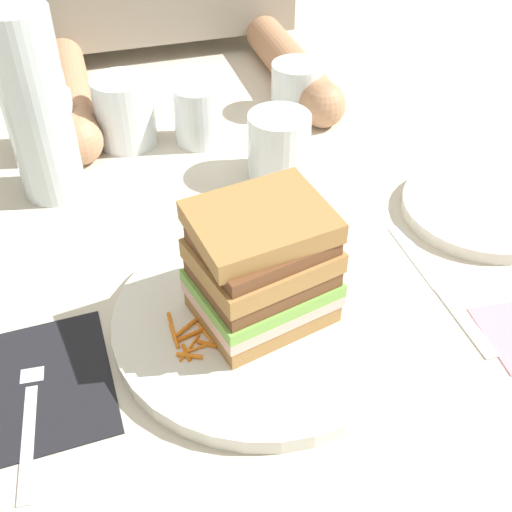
{
  "coord_description": "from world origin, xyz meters",
  "views": [
    {
      "loc": [
        -0.12,
        -0.39,
        0.44
      ],
      "look_at": [
        0.0,
        0.03,
        0.06
      ],
      "focal_mm": 43.96,
      "sensor_mm": 36.0,
      "label": 1
    }
  ],
  "objects_px": {
    "knife": "(441,289)",
    "water_bottle": "(33,95)",
    "sandwich": "(265,264)",
    "fork": "(29,405)",
    "juice_glass": "(279,148)",
    "empty_tumbler_1": "(125,112)",
    "main_plate": "(265,314)",
    "napkin_dark": "(32,386)",
    "empty_tumbler_0": "(198,115)",
    "empty_tumbler_3": "(46,124)",
    "side_plate": "(483,208)",
    "empty_tumbler_2": "(297,88)"
  },
  "relations": [
    {
      "from": "knife",
      "to": "water_bottle",
      "type": "xyz_separation_m",
      "value": [
        -0.36,
        0.29,
        0.12
      ]
    },
    {
      "from": "sandwich",
      "to": "fork",
      "type": "bearing_deg",
      "value": -169.77
    },
    {
      "from": "sandwich",
      "to": "juice_glass",
      "type": "distance_m",
      "value": 0.26
    },
    {
      "from": "sandwich",
      "to": "empty_tumbler_1",
      "type": "relative_size",
      "value": 1.5
    },
    {
      "from": "main_plate",
      "to": "napkin_dark",
      "type": "height_order",
      "value": "main_plate"
    },
    {
      "from": "empty_tumbler_1",
      "to": "napkin_dark",
      "type": "bearing_deg",
      "value": -109.77
    },
    {
      "from": "sandwich",
      "to": "juice_glass",
      "type": "relative_size",
      "value": 1.69
    },
    {
      "from": "napkin_dark",
      "to": "empty_tumbler_0",
      "type": "bearing_deg",
      "value": 57.45
    },
    {
      "from": "main_plate",
      "to": "knife",
      "type": "distance_m",
      "value": 0.18
    },
    {
      "from": "empty_tumbler_3",
      "to": "side_plate",
      "type": "relative_size",
      "value": 0.44
    },
    {
      "from": "water_bottle",
      "to": "empty_tumbler_0",
      "type": "xyz_separation_m",
      "value": [
        0.19,
        0.06,
        -0.09
      ]
    },
    {
      "from": "main_plate",
      "to": "empty_tumbler_0",
      "type": "height_order",
      "value": "empty_tumbler_0"
    },
    {
      "from": "sandwich",
      "to": "fork",
      "type": "relative_size",
      "value": 0.82
    },
    {
      "from": "napkin_dark",
      "to": "water_bottle",
      "type": "bearing_deg",
      "value": 82.68
    },
    {
      "from": "sandwich",
      "to": "empty_tumbler_0",
      "type": "distance_m",
      "value": 0.35
    },
    {
      "from": "empty_tumbler_0",
      "to": "empty_tumbler_1",
      "type": "height_order",
      "value": "empty_tumbler_1"
    },
    {
      "from": "empty_tumbler_0",
      "to": "side_plate",
      "type": "relative_size",
      "value": 0.43
    },
    {
      "from": "juice_glass",
      "to": "side_plate",
      "type": "xyz_separation_m",
      "value": [
        0.2,
        -0.15,
        -0.03
      ]
    },
    {
      "from": "main_plate",
      "to": "water_bottle",
      "type": "xyz_separation_m",
      "value": [
        -0.18,
        0.28,
        0.12
      ]
    },
    {
      "from": "empty_tumbler_3",
      "to": "empty_tumbler_0",
      "type": "bearing_deg",
      "value": -9.03
    },
    {
      "from": "sandwich",
      "to": "knife",
      "type": "height_order",
      "value": "sandwich"
    },
    {
      "from": "sandwich",
      "to": "water_bottle",
      "type": "relative_size",
      "value": 0.48
    },
    {
      "from": "fork",
      "to": "empty_tumbler_0",
      "type": "height_order",
      "value": "empty_tumbler_0"
    },
    {
      "from": "water_bottle",
      "to": "empty_tumbler_2",
      "type": "bearing_deg",
      "value": 17.6
    },
    {
      "from": "juice_glass",
      "to": "empty_tumbler_1",
      "type": "height_order",
      "value": "empty_tumbler_1"
    },
    {
      "from": "juice_glass",
      "to": "side_plate",
      "type": "height_order",
      "value": "juice_glass"
    },
    {
      "from": "main_plate",
      "to": "empty_tumbler_0",
      "type": "relative_size",
      "value": 3.52
    },
    {
      "from": "knife",
      "to": "side_plate",
      "type": "relative_size",
      "value": 1.08
    },
    {
      "from": "water_bottle",
      "to": "empty_tumbler_1",
      "type": "bearing_deg",
      "value": 41.55
    },
    {
      "from": "fork",
      "to": "juice_glass",
      "type": "bearing_deg",
      "value": 41.84
    },
    {
      "from": "knife",
      "to": "juice_glass",
      "type": "xyz_separation_m",
      "value": [
        -0.09,
        0.25,
        0.04
      ]
    },
    {
      "from": "napkin_dark",
      "to": "empty_tumbler_2",
      "type": "xyz_separation_m",
      "value": [
        0.39,
        0.41,
        0.03
      ]
    },
    {
      "from": "empty_tumbler_3",
      "to": "main_plate",
      "type": "bearing_deg",
      "value": -64.87
    },
    {
      "from": "empty_tumbler_2",
      "to": "empty_tumbler_3",
      "type": "relative_size",
      "value": 0.9
    },
    {
      "from": "sandwich",
      "to": "empty_tumbler_2",
      "type": "distance_m",
      "value": 0.43
    },
    {
      "from": "main_plate",
      "to": "side_plate",
      "type": "height_order",
      "value": "main_plate"
    },
    {
      "from": "main_plate",
      "to": "empty_tumbler_0",
      "type": "xyz_separation_m",
      "value": [
        0.02,
        0.35,
        0.03
      ]
    },
    {
      "from": "main_plate",
      "to": "empty_tumbler_2",
      "type": "bearing_deg",
      "value": 66.39
    },
    {
      "from": "main_plate",
      "to": "empty_tumbler_1",
      "type": "bearing_deg",
      "value": 101.55
    },
    {
      "from": "empty_tumbler_3",
      "to": "water_bottle",
      "type": "bearing_deg",
      "value": -90.0
    },
    {
      "from": "empty_tumbler_1",
      "to": "side_plate",
      "type": "relative_size",
      "value": 0.49
    },
    {
      "from": "water_bottle",
      "to": "empty_tumbler_3",
      "type": "relative_size",
      "value": 3.49
    },
    {
      "from": "fork",
      "to": "side_plate",
      "type": "distance_m",
      "value": 0.53
    },
    {
      "from": "napkin_dark",
      "to": "main_plate",
      "type": "bearing_deg",
      "value": 4.39
    },
    {
      "from": "sandwich",
      "to": "knife",
      "type": "xyz_separation_m",
      "value": [
        0.18,
        -0.01,
        -0.07
      ]
    },
    {
      "from": "knife",
      "to": "juice_glass",
      "type": "distance_m",
      "value": 0.27
    },
    {
      "from": "empty_tumbler_0",
      "to": "side_plate",
      "type": "height_order",
      "value": "empty_tumbler_0"
    },
    {
      "from": "sandwich",
      "to": "napkin_dark",
      "type": "distance_m",
      "value": 0.23
    },
    {
      "from": "empty_tumbler_1",
      "to": "empty_tumbler_2",
      "type": "xyz_separation_m",
      "value": [
        0.25,
        0.02,
        -0.01
      ]
    },
    {
      "from": "juice_glass",
      "to": "empty_tumbler_0",
      "type": "relative_size",
      "value": 1.02
    }
  ]
}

